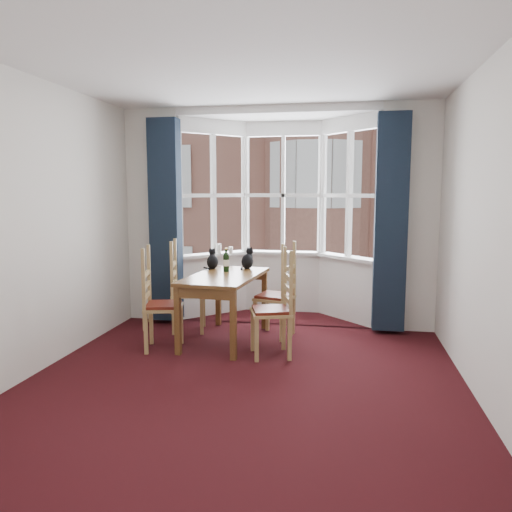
% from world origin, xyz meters
% --- Properties ---
extents(floor, '(4.50, 4.50, 0.00)m').
position_xyz_m(floor, '(0.00, 0.00, 0.00)').
color(floor, black).
rests_on(floor, ground).
extents(ceiling, '(4.50, 4.50, 0.00)m').
position_xyz_m(ceiling, '(0.00, 0.00, 2.80)').
color(ceiling, white).
rests_on(ceiling, floor).
extents(wall_left, '(0.00, 4.50, 4.50)m').
position_xyz_m(wall_left, '(-2.00, 0.00, 1.40)').
color(wall_left, silver).
rests_on(wall_left, floor).
extents(wall_right, '(0.00, 4.50, 4.50)m').
position_xyz_m(wall_right, '(2.00, 0.00, 1.40)').
color(wall_right, silver).
rests_on(wall_right, floor).
extents(wall_near, '(4.00, 0.00, 4.00)m').
position_xyz_m(wall_near, '(0.00, -2.25, 1.40)').
color(wall_near, silver).
rests_on(wall_near, floor).
extents(wall_back_pier_left, '(0.70, 0.12, 2.80)m').
position_xyz_m(wall_back_pier_left, '(-1.65, 2.25, 1.40)').
color(wall_back_pier_left, silver).
rests_on(wall_back_pier_left, floor).
extents(wall_back_pier_right, '(0.70, 0.12, 2.80)m').
position_xyz_m(wall_back_pier_right, '(1.65, 2.25, 1.40)').
color(wall_back_pier_right, silver).
rests_on(wall_back_pier_right, floor).
extents(bay_window, '(2.76, 0.94, 2.80)m').
position_xyz_m(bay_window, '(0.00, 2.75, 1.40)').
color(bay_window, white).
rests_on(bay_window, floor).
extents(curtain_left, '(0.38, 0.22, 2.60)m').
position_xyz_m(curtain_left, '(-1.42, 2.07, 1.35)').
color(curtain_left, '#162233').
rests_on(curtain_left, floor).
extents(curtain_right, '(0.38, 0.22, 2.60)m').
position_xyz_m(curtain_right, '(1.42, 2.07, 1.35)').
color(curtain_right, '#162233').
rests_on(curtain_right, floor).
extents(dining_table, '(0.85, 1.41, 0.78)m').
position_xyz_m(dining_table, '(-0.47, 1.40, 0.67)').
color(dining_table, brown).
rests_on(dining_table, floor).
extents(chair_left_near, '(0.48, 0.50, 0.92)m').
position_xyz_m(chair_left_near, '(-1.15, 0.96, 0.47)').
color(chair_left_near, '#A78951').
rests_on(chair_left_near, floor).
extents(chair_left_far, '(0.48, 0.50, 0.92)m').
position_xyz_m(chair_left_far, '(-1.10, 1.71, 0.47)').
color(chair_left_far, '#A78951').
rests_on(chair_left_far, floor).
extents(chair_right_near, '(0.51, 0.52, 0.92)m').
position_xyz_m(chair_right_near, '(0.22, 0.99, 0.47)').
color(chair_right_near, '#A78951').
rests_on(chair_right_near, floor).
extents(chair_right_far, '(0.50, 0.51, 0.92)m').
position_xyz_m(chair_right_far, '(0.16, 1.66, 0.47)').
color(chair_right_far, '#A78951').
rests_on(chair_right_far, floor).
extents(cat_left, '(0.19, 0.22, 0.27)m').
position_xyz_m(cat_left, '(-0.73, 1.81, 0.88)').
color(cat_left, black).
rests_on(cat_left, dining_table).
extents(cat_right, '(0.19, 0.23, 0.28)m').
position_xyz_m(cat_right, '(-0.30, 1.90, 0.88)').
color(cat_right, black).
rests_on(cat_right, dining_table).
extents(wine_bottle, '(0.07, 0.07, 0.28)m').
position_xyz_m(wine_bottle, '(-0.51, 1.63, 0.90)').
color(wine_bottle, black).
rests_on(wine_bottle, dining_table).
extents(candle_tall, '(0.06, 0.06, 0.13)m').
position_xyz_m(candle_tall, '(-0.84, 2.60, 0.94)').
color(candle_tall, white).
rests_on(candle_tall, bay_window).
extents(candle_short, '(0.06, 0.06, 0.09)m').
position_xyz_m(candle_short, '(-0.68, 2.63, 0.92)').
color(candle_short, white).
rests_on(candle_short, bay_window).
extents(street, '(80.00, 80.00, 0.00)m').
position_xyz_m(street, '(0.00, 32.25, -6.00)').
color(street, '#333335').
rests_on(street, ground).
extents(tenement_building, '(18.40, 7.80, 15.20)m').
position_xyz_m(tenement_building, '(0.00, 14.01, 1.60)').
color(tenement_building, '#975F4E').
rests_on(tenement_building, street).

